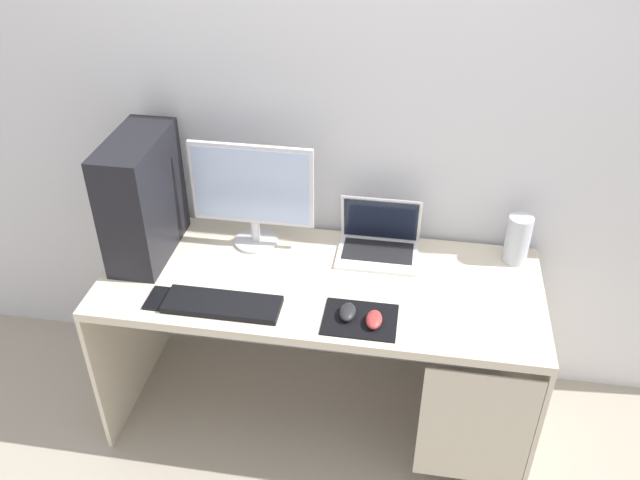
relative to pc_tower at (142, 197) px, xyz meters
The scene contains 12 objects.
ground_plane 1.20m from the pc_tower, ahead, with size 8.00×8.00×0.00m, color #9E9384.
wall_back 0.84m from the pc_tower, 23.01° to the left, with size 4.00×0.05×2.60m.
desk 0.82m from the pc_tower, ahead, with size 1.67×0.68×0.72m.
pc_tower is the anchor object (origin of this frame).
monitor 0.42m from the pc_tower, 15.69° to the left, with size 0.48×0.18×0.44m.
laptop 0.94m from the pc_tower, ahead, with size 0.32×0.23×0.23m.
speaker 1.45m from the pc_tower, ahead, with size 0.09×0.09×0.20m, color #B7BCC6.
keyboard 0.54m from the pc_tower, 37.81° to the right, with size 0.42×0.14×0.02m, color black.
mousepad 0.96m from the pc_tower, 18.18° to the right, with size 0.26×0.20×0.01m, color black.
mouse_left 0.91m from the pc_tower, 18.48° to the right, with size 0.06×0.10×0.03m, color #232326.
mouse_right 1.00m from the pc_tower, 18.10° to the right, with size 0.06×0.10×0.03m, color #B23333.
cell_phone 0.41m from the pc_tower, 64.69° to the right, with size 0.07×0.13×0.01m, color black.
Camera 1 is at (0.32, -1.97, 2.27)m, focal length 37.36 mm.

